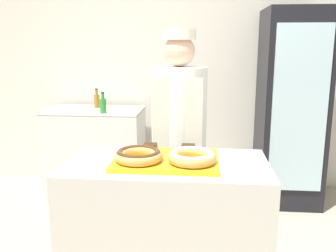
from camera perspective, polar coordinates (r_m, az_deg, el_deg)
wall_back at (r=4.09m, az=2.65°, el=9.66°), size 8.00×0.06×2.70m
display_counter at (r=2.24m, az=-0.25°, el=-16.69°), size 1.11×0.59×0.91m
serving_tray at (r=2.05m, az=-0.26°, el=-5.19°), size 0.56×0.43×0.02m
donut_chocolate_glaze at (r=1.99m, az=-4.51°, el=-4.42°), size 0.26×0.26×0.06m
donut_light_glaze at (r=1.96m, az=3.66°, el=-4.64°), size 0.26×0.26×0.06m
brownie_back_left at (r=2.21m, az=-2.76°, el=-3.15°), size 0.08×0.08×0.03m
brownie_back_right at (r=2.19m, az=3.08°, el=-3.29°), size 0.08×0.08×0.03m
baker_person at (r=2.69m, az=1.65°, el=-2.34°), size 0.39×0.39×1.64m
beverage_fridge at (r=3.82m, az=18.16°, el=2.61°), size 0.58×0.69×1.87m
chest_freezer at (r=4.00m, az=-10.93°, el=-3.74°), size 0.97×0.56×0.89m
bottle_green at (r=3.65m, az=-9.86°, el=3.16°), size 0.06×0.06×0.20m
bottle_amber at (r=3.98m, az=-10.78°, el=3.85°), size 0.06×0.06×0.20m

